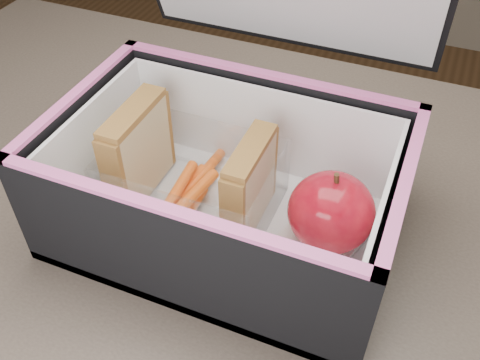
% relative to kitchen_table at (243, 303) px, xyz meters
% --- Properties ---
extents(kitchen_table, '(1.20, 0.80, 0.75)m').
position_rel_kitchen_table_xyz_m(kitchen_table, '(0.00, 0.00, 0.00)').
color(kitchen_table, brown).
rests_on(kitchen_table, ground).
extents(lunch_bag, '(0.33, 0.30, 0.32)m').
position_rel_kitchen_table_xyz_m(lunch_bag, '(-0.03, 0.03, 0.16)').
color(lunch_bag, black).
rests_on(lunch_bag, kitchen_table).
extents(plastic_tub, '(0.17, 0.12, 0.07)m').
position_rel_kitchen_table_xyz_m(plastic_tub, '(-0.07, 0.03, 0.14)').
color(plastic_tub, white).
rests_on(plastic_tub, lunch_bag).
extents(sandwich_left, '(0.03, 0.09, 0.10)m').
position_rel_kitchen_table_xyz_m(sandwich_left, '(-0.13, 0.03, 0.16)').
color(sandwich_left, '#D1B588').
rests_on(sandwich_left, plastic_tub).
extents(sandwich_right, '(0.02, 0.08, 0.09)m').
position_rel_kitchen_table_xyz_m(sandwich_right, '(-0.01, 0.03, 0.15)').
color(sandwich_right, '#D1B588').
rests_on(sandwich_right, plastic_tub).
extents(carrot_sticks, '(0.04, 0.15, 0.03)m').
position_rel_kitchen_table_xyz_m(carrot_sticks, '(-0.07, 0.02, 0.12)').
color(carrot_sticks, '#DA4F14').
rests_on(carrot_sticks, plastic_tub).
extents(paper_napkin, '(0.09, 0.09, 0.01)m').
position_rel_kitchen_table_xyz_m(paper_napkin, '(0.07, 0.04, 0.11)').
color(paper_napkin, white).
rests_on(paper_napkin, lunch_bag).
extents(red_apple, '(0.10, 0.10, 0.09)m').
position_rel_kitchen_table_xyz_m(red_apple, '(0.08, 0.03, 0.15)').
color(red_apple, maroon).
rests_on(red_apple, paper_napkin).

